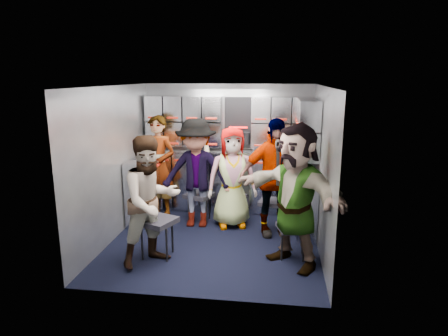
# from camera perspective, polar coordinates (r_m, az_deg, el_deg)

# --- Properties ---
(floor) EXTENTS (3.00, 3.00, 0.00)m
(floor) POSITION_cam_1_polar(r_m,az_deg,el_deg) (5.64, -1.34, -10.21)
(floor) COLOR black
(floor) RESTS_ON ground
(wall_back) EXTENTS (2.80, 0.04, 2.10)m
(wall_back) POSITION_cam_1_polar(r_m,az_deg,el_deg) (6.77, 0.61, 3.04)
(wall_back) COLOR gray
(wall_back) RESTS_ON ground
(wall_left) EXTENTS (0.04, 3.00, 2.10)m
(wall_left) POSITION_cam_1_polar(r_m,az_deg,el_deg) (5.70, -15.42, 0.65)
(wall_left) COLOR gray
(wall_left) RESTS_ON ground
(wall_right) EXTENTS (0.04, 3.00, 2.10)m
(wall_right) POSITION_cam_1_polar(r_m,az_deg,el_deg) (5.28, 13.77, -0.23)
(wall_right) COLOR gray
(wall_right) RESTS_ON ground
(ceiling) EXTENTS (2.80, 3.00, 0.02)m
(ceiling) POSITION_cam_1_polar(r_m,az_deg,el_deg) (5.18, -1.47, 11.62)
(ceiling) COLOR silver
(ceiling) RESTS_ON wall_back
(cart_bank_back) EXTENTS (2.68, 0.38, 0.99)m
(cart_bank_back) POSITION_cam_1_polar(r_m,az_deg,el_deg) (6.69, 0.38, -1.96)
(cart_bank_back) COLOR #A0A5B0
(cart_bank_back) RESTS_ON ground
(cart_bank_left) EXTENTS (0.38, 0.76, 0.99)m
(cart_bank_left) POSITION_cam_1_polar(r_m,az_deg,el_deg) (6.27, -11.36, -3.26)
(cart_bank_left) COLOR #A0A5B0
(cart_bank_left) RESTS_ON ground
(counter) EXTENTS (2.68, 0.42, 0.03)m
(counter) POSITION_cam_1_polar(r_m,az_deg,el_deg) (6.57, 0.38, 2.42)
(counter) COLOR #AFB2B6
(counter) RESTS_ON cart_bank_back
(locker_bank_back) EXTENTS (2.68, 0.28, 0.82)m
(locker_bank_back) POSITION_cam_1_polar(r_m,az_deg,el_deg) (6.56, 0.46, 6.60)
(locker_bank_back) COLOR #A0A5B0
(locker_bank_back) RESTS_ON wall_back
(locker_bank_right) EXTENTS (0.28, 1.00, 0.82)m
(locker_bank_right) POSITION_cam_1_polar(r_m,az_deg,el_deg) (5.88, 11.86, 5.56)
(locker_bank_right) COLOR #A0A5B0
(locker_bank_right) RESTS_ON wall_right
(right_cabinet) EXTENTS (0.28, 1.20, 1.00)m
(right_cabinet) POSITION_cam_1_polar(r_m,az_deg,el_deg) (5.99, 11.48, -3.99)
(right_cabinet) COLOR #A0A5B0
(right_cabinet) RESTS_ON ground
(coffee_niche) EXTENTS (0.46, 0.16, 0.84)m
(coffee_niche) POSITION_cam_1_polar(r_m,az_deg,el_deg) (6.60, 2.08, 6.46)
(coffee_niche) COLOR black
(coffee_niche) RESTS_ON wall_back
(red_latch_strip) EXTENTS (2.60, 0.02, 0.03)m
(red_latch_strip) POSITION_cam_1_polar(r_m,az_deg,el_deg) (6.41, 0.15, 0.91)
(red_latch_strip) COLOR #B52011
(red_latch_strip) RESTS_ON cart_bank_back
(jump_seat_near_left) EXTENTS (0.54, 0.53, 0.50)m
(jump_seat_near_left) POSITION_cam_1_polar(r_m,az_deg,el_deg) (5.08, -9.58, -7.74)
(jump_seat_near_left) COLOR black
(jump_seat_near_left) RESTS_ON ground
(jump_seat_mid_left) EXTENTS (0.48, 0.47, 0.45)m
(jump_seat_mid_left) POSITION_cam_1_polar(r_m,az_deg,el_deg) (6.21, -3.60, -4.12)
(jump_seat_mid_left) COLOR black
(jump_seat_mid_left) RESTS_ON ground
(jump_seat_center) EXTENTS (0.45, 0.44, 0.42)m
(jump_seat_center) POSITION_cam_1_polar(r_m,az_deg,el_deg) (6.21, 1.32, -4.33)
(jump_seat_center) COLOR black
(jump_seat_center) RESTS_ON ground
(jump_seat_mid_right) EXTENTS (0.44, 0.43, 0.45)m
(jump_seat_mid_right) POSITION_cam_1_polar(r_m,az_deg,el_deg) (5.93, 6.97, -5.06)
(jump_seat_mid_right) COLOR black
(jump_seat_mid_right) RESTS_ON ground
(jump_seat_near_right) EXTENTS (0.44, 0.42, 0.42)m
(jump_seat_near_right) POSITION_cam_1_polar(r_m,az_deg,el_deg) (5.07, 9.83, -8.60)
(jump_seat_near_right) COLOR black
(jump_seat_near_right) RESTS_ON ground
(attendant_standing) EXTENTS (0.68, 0.54, 1.63)m
(attendant_standing) POSITION_cam_1_polar(r_m,az_deg,el_deg) (6.45, -9.37, 0.22)
(attendant_standing) COLOR black
(attendant_standing) RESTS_ON ground
(attendant_arc_a) EXTENTS (0.96, 0.96, 1.57)m
(attendant_arc_a) POSITION_cam_1_polar(r_m,az_deg,el_deg) (4.80, -10.36, -4.69)
(attendant_arc_a) COLOR black
(attendant_arc_a) RESTS_ON ground
(attendant_arc_b) EXTENTS (1.07, 0.63, 1.63)m
(attendant_arc_b) POSITION_cam_1_polar(r_m,az_deg,el_deg) (5.93, -4.00, -0.78)
(attendant_arc_b) COLOR black
(attendant_arc_b) RESTS_ON ground
(attendant_arc_c) EXTENTS (0.83, 0.65, 1.50)m
(attendant_arc_c) POSITION_cam_1_polar(r_m,az_deg,el_deg) (5.93, 1.15, -1.36)
(attendant_arc_c) COLOR black
(attendant_arc_c) RESTS_ON ground
(attendant_arc_d) EXTENTS (1.06, 0.67, 1.67)m
(attendant_arc_d) POSITION_cam_1_polar(r_m,az_deg,el_deg) (5.64, 7.06, -1.36)
(attendant_arc_d) COLOR black
(attendant_arc_d) RESTS_ON ground
(attendant_arc_e) EXTENTS (1.51, 1.46, 1.72)m
(attendant_arc_e) POSITION_cam_1_polar(r_m,az_deg,el_deg) (4.74, 10.13, -3.93)
(attendant_arc_e) COLOR black
(attendant_arc_e) RESTS_ON ground
(bottle_left) EXTENTS (0.07, 0.07, 0.24)m
(bottle_left) POSITION_cam_1_polar(r_m,az_deg,el_deg) (6.58, -3.73, 3.60)
(bottle_left) COLOR white
(bottle_left) RESTS_ON counter
(bottle_mid) EXTENTS (0.07, 0.07, 0.23)m
(bottle_mid) POSITION_cam_1_polar(r_m,az_deg,el_deg) (6.58, -3.91, 3.55)
(bottle_mid) COLOR white
(bottle_mid) RESTS_ON counter
(bottle_right) EXTENTS (0.06, 0.06, 0.24)m
(bottle_right) POSITION_cam_1_polar(r_m,az_deg,el_deg) (6.45, 5.66, 3.40)
(bottle_right) COLOR white
(bottle_right) RESTS_ON counter
(cup_left) EXTENTS (0.08, 0.08, 0.11)m
(cup_left) POSITION_cam_1_polar(r_m,az_deg,el_deg) (6.55, -2.49, 3.00)
(cup_left) COLOR #C1AE88
(cup_left) RESTS_ON counter
(cup_right) EXTENTS (0.08, 0.08, 0.10)m
(cup_right) POSITION_cam_1_polar(r_m,az_deg,el_deg) (6.45, 6.98, 2.72)
(cup_right) COLOR #C1AE88
(cup_right) RESTS_ON counter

